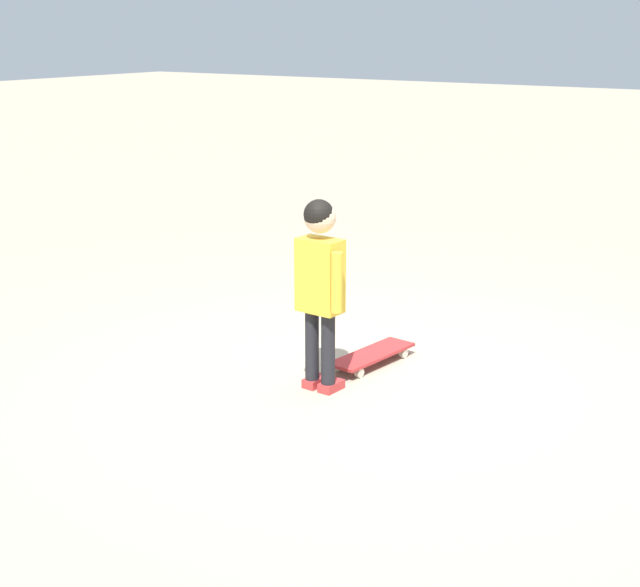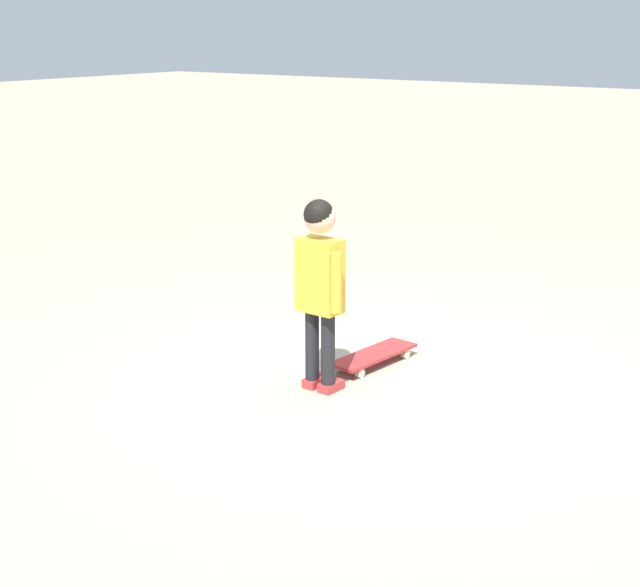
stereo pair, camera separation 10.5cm
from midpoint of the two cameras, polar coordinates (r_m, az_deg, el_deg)
ground_plane at (r=5.41m, az=3.92°, el=-5.21°), size 50.00×50.00×0.00m
child_person at (r=5.07m, az=0.61°, el=1.16°), size 0.36×0.24×1.06m
skateboard at (r=5.63m, az=3.74°, el=-3.71°), size 0.26×0.64×0.07m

